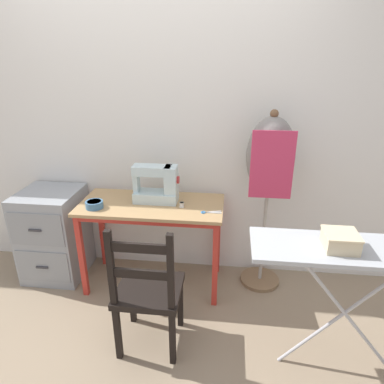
# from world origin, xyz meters

# --- Properties ---
(ground_plane) EXTENTS (14.00, 14.00, 0.00)m
(ground_plane) POSITION_xyz_m (0.00, 0.00, 0.00)
(ground_plane) COLOR gray
(wall_back) EXTENTS (10.00, 0.05, 2.55)m
(wall_back) POSITION_xyz_m (0.00, 0.58, 1.27)
(wall_back) COLOR silver
(wall_back) RESTS_ON ground_plane
(sewing_table) EXTENTS (1.10, 0.51, 0.72)m
(sewing_table) POSITION_xyz_m (0.00, 0.24, 0.62)
(sewing_table) COLOR tan
(sewing_table) RESTS_ON ground_plane
(sewing_machine) EXTENTS (0.35, 0.16, 0.31)m
(sewing_machine) POSITION_xyz_m (0.05, 0.30, 0.86)
(sewing_machine) COLOR silver
(sewing_machine) RESTS_ON sewing_table
(fabric_bowl) EXTENTS (0.13, 0.13, 0.05)m
(fabric_bowl) POSITION_xyz_m (-0.40, 0.13, 0.75)
(fabric_bowl) COLOR teal
(fabric_bowl) RESTS_ON sewing_table
(scissors) EXTENTS (0.15, 0.06, 0.01)m
(scissors) POSITION_xyz_m (0.44, 0.15, 0.72)
(scissors) COLOR silver
(scissors) RESTS_ON sewing_table
(thread_spool_near_machine) EXTENTS (0.04, 0.04, 0.04)m
(thread_spool_near_machine) POSITION_xyz_m (0.24, 0.22, 0.74)
(thread_spool_near_machine) COLOR silver
(thread_spool_near_machine) RESTS_ON sewing_table
(wooden_chair) EXTENTS (0.40, 0.38, 0.90)m
(wooden_chair) POSITION_xyz_m (0.11, -0.39, 0.42)
(wooden_chair) COLOR black
(wooden_chair) RESTS_ON ground_plane
(filing_cabinet) EXTENTS (0.47, 0.49, 0.75)m
(filing_cabinet) POSITION_xyz_m (-0.86, 0.30, 0.38)
(filing_cabinet) COLOR #93999E
(filing_cabinet) RESTS_ON ground_plane
(dress_form) EXTENTS (0.35, 0.32, 1.43)m
(dress_form) POSITION_xyz_m (0.87, 0.37, 1.03)
(dress_form) COLOR #846647
(dress_form) RESTS_ON ground_plane
(ironing_board) EXTENTS (1.11, 0.35, 0.84)m
(ironing_board) POSITION_xyz_m (1.27, -0.43, 0.79)
(ironing_board) COLOR #ADB2B7
(ironing_board) RESTS_ON ground_plane
(storage_box) EXTENTS (0.17, 0.17, 0.09)m
(storage_box) POSITION_xyz_m (1.17, -0.45, 0.88)
(storage_box) COLOR beige
(storage_box) RESTS_ON ironing_board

